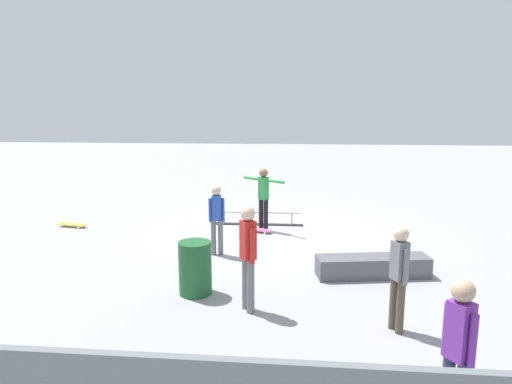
{
  "coord_description": "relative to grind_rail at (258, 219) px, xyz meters",
  "views": [
    {
      "loc": [
        -0.67,
        11.15,
        3.09
      ],
      "look_at": [
        0.39,
        -0.15,
        1.0
      ],
      "focal_mm": 31.28,
      "sensor_mm": 36.0,
      "label": 1
    }
  ],
  "objects": [
    {
      "name": "grind_rail",
      "position": [
        0.0,
        0.0,
        0.0
      ],
      "size": [
        2.48,
        0.28,
        0.37
      ],
      "rotation": [
        0.0,
        0.0,
        0.02
      ],
      "color": "black",
      "rests_on": "ground_plane"
    },
    {
      "name": "loose_skateboard_yellow",
      "position": [
        4.94,
        0.73,
        -0.08
      ],
      "size": [
        0.82,
        0.35,
        0.09
      ],
      "rotation": [
        0.0,
        0.0,
        2.98
      ],
      "color": "yellow",
      "rests_on": "ground_plane"
    },
    {
      "name": "trash_bin",
      "position": [
        0.64,
        4.73,
        0.3
      ],
      "size": [
        0.56,
        0.56,
        0.91
      ],
      "primitive_type": "cylinder",
      "color": "#1E592D",
      "rests_on": "ground_plane"
    },
    {
      "name": "skater_main",
      "position": [
        -0.2,
        0.58,
        0.79
      ],
      "size": [
        1.11,
        0.82,
        1.63
      ],
      "rotation": [
        0.0,
        0.0,
        5.66
      ],
      "color": "black",
      "rests_on": "ground_plane"
    },
    {
      "name": "ground_plane",
      "position": [
        -0.39,
        0.65,
        -0.16
      ],
      "size": [
        60.0,
        60.0,
        0.0
      ],
      "primitive_type": "plane",
      "color": "#9E9EA3"
    },
    {
      "name": "bystander_red_shirt",
      "position": [
        -0.33,
        5.3,
        0.79
      ],
      "size": [
        0.28,
        0.36,
        1.67
      ],
      "rotation": [
        0.0,
        0.0,
        5.26
      ],
      "color": "slate",
      "rests_on": "ground_plane"
    },
    {
      "name": "skateboard_main",
      "position": [
        -0.05,
        0.77,
        -0.08
      ],
      "size": [
        0.82,
        0.47,
        0.09
      ],
      "rotation": [
        0.0,
        0.0,
        5.92
      ],
      "color": "#E05993",
      "rests_on": "ground_plane"
    },
    {
      "name": "bystander_grey_shirt",
      "position": [
        -2.49,
        5.76,
        0.71
      ],
      "size": [
        0.25,
        0.34,
        1.53
      ],
      "rotation": [
        0.0,
        0.0,
        5.16
      ],
      "color": "brown",
      "rests_on": "ground_plane"
    },
    {
      "name": "bystander_blue_shirt",
      "position": [
        0.64,
        2.64,
        0.7
      ],
      "size": [
        0.35,
        0.21,
        1.52
      ],
      "rotation": [
        0.0,
        0.0,
        3.31
      ],
      "color": "slate",
      "rests_on": "ground_plane"
    },
    {
      "name": "bystander_purple_shirt",
      "position": [
        -2.59,
        7.81,
        0.73
      ],
      "size": [
        0.27,
        0.33,
        1.58
      ],
      "rotation": [
        0.0,
        0.0,
        2.16
      ],
      "color": "#2D3351",
      "rests_on": "ground_plane"
    },
    {
      "name": "skate_ledge",
      "position": [
        -2.5,
        3.63,
        0.04
      ],
      "size": [
        2.16,
        0.86,
        0.39
      ],
      "primitive_type": "cube",
      "rotation": [
        0.0,
        0.0,
        0.17
      ],
      "color": "#595960",
      "rests_on": "ground_plane"
    }
  ]
}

